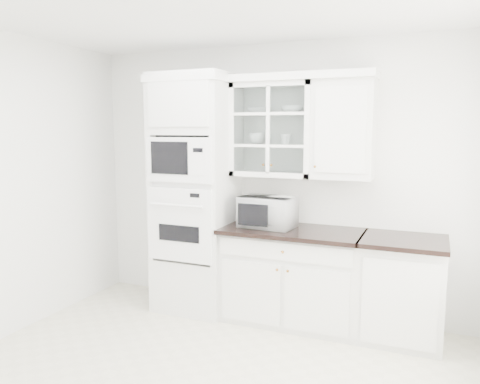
% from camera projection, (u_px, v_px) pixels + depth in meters
% --- Properties ---
extents(room_shell, '(4.00, 3.50, 2.70)m').
position_uv_depth(room_shell, '(220.00, 140.00, 3.50)').
color(room_shell, white).
rests_on(room_shell, ground).
extents(oven_column, '(0.76, 0.68, 2.40)m').
position_uv_depth(oven_column, '(195.00, 194.00, 4.77)').
color(oven_column, silver).
rests_on(oven_column, ground).
extents(base_cabinet_run, '(1.32, 0.67, 0.92)m').
position_uv_depth(base_cabinet_run, '(292.00, 275.00, 4.50)').
color(base_cabinet_run, silver).
rests_on(base_cabinet_run, ground).
extents(extra_base_cabinet, '(0.72, 0.67, 0.92)m').
position_uv_depth(extra_base_cabinet, '(402.00, 289.00, 4.11)').
color(extra_base_cabinet, silver).
rests_on(extra_base_cabinet, ground).
extents(upper_cabinet_glass, '(0.80, 0.33, 0.90)m').
position_uv_depth(upper_cabinet_glass, '(274.00, 130.00, 4.53)').
color(upper_cabinet_glass, silver).
rests_on(upper_cabinet_glass, room_shell).
extents(upper_cabinet_solid, '(0.55, 0.33, 0.90)m').
position_uv_depth(upper_cabinet_solid, '(344.00, 130.00, 4.27)').
color(upper_cabinet_solid, silver).
rests_on(upper_cabinet_solid, room_shell).
extents(crown_molding, '(2.14, 0.38, 0.07)m').
position_uv_depth(crown_molding, '(263.00, 79.00, 4.49)').
color(crown_molding, white).
rests_on(crown_molding, room_shell).
extents(countertop_microwave, '(0.54, 0.46, 0.30)m').
position_uv_depth(countertop_microwave, '(268.00, 211.00, 4.51)').
color(countertop_microwave, white).
rests_on(countertop_microwave, base_cabinet_run).
extents(bowl_a, '(0.25, 0.25, 0.06)m').
position_uv_depth(bowl_a, '(259.00, 110.00, 4.55)').
color(bowl_a, white).
rests_on(bowl_a, upper_cabinet_glass).
extents(bowl_b, '(0.22, 0.22, 0.06)m').
position_uv_depth(bowl_b, '(292.00, 109.00, 4.43)').
color(bowl_b, white).
rests_on(bowl_b, upper_cabinet_glass).
extents(cup_a, '(0.14, 0.14, 0.11)m').
position_uv_depth(cup_a, '(257.00, 138.00, 4.62)').
color(cup_a, white).
rests_on(cup_a, upper_cabinet_glass).
extents(cup_b, '(0.13, 0.13, 0.10)m').
position_uv_depth(cup_b, '(286.00, 139.00, 4.48)').
color(cup_b, white).
rests_on(cup_b, upper_cabinet_glass).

